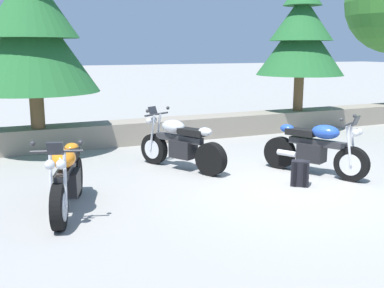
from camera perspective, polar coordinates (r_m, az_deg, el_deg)
ground_plane at (r=7.97m, az=11.94°, el=-5.43°), size 120.00×120.00×0.00m
stone_wall at (r=12.01m, az=-1.54°, el=1.94°), size 36.00×0.80×0.55m
motorcycle_orange_near_left at (r=6.85m, az=-15.30°, el=-4.21°), size 0.92×2.01×1.18m
motorcycle_silver_centre at (r=8.95m, az=-1.47°, el=-0.09°), size 1.15×1.90×1.18m
motorcycle_blue_far_right at (r=8.86m, az=15.07°, el=-0.62°), size 1.11×1.92×1.18m
rider_backpack at (r=8.11m, az=13.25°, el=-3.40°), size 0.35×0.35×0.47m
pine_tree_far_left at (r=10.82m, az=-19.28°, el=13.43°), size 2.82×2.82×4.10m
pine_tree_mid_left at (r=13.64m, az=13.37°, el=13.06°), size 2.47×2.47×3.71m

